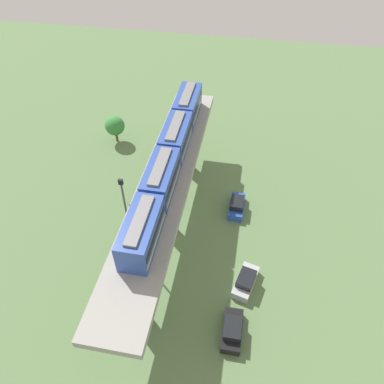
# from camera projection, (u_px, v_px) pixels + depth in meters

# --- Properties ---
(ground_plane) EXTENTS (120.00, 120.00, 0.00)m
(ground_plane) POSITION_uv_depth(u_px,v_px,m) (169.00, 230.00, 43.90)
(ground_plane) COLOR #5B7A4C
(viaduct) EXTENTS (5.20, 35.80, 8.26)m
(viaduct) POSITION_uv_depth(u_px,v_px,m) (166.00, 192.00, 39.40)
(viaduct) COLOR #999691
(viaduct) RESTS_ON ground
(train) EXTENTS (2.64, 27.45, 3.24)m
(train) POSITION_uv_depth(u_px,v_px,m) (169.00, 157.00, 38.43)
(train) COLOR #2D4CA5
(train) RESTS_ON viaduct
(parked_car_silver) EXTENTS (2.78, 4.51, 1.76)m
(parked_car_silver) POSITION_uv_depth(u_px,v_px,m) (246.00, 281.00, 38.01)
(parked_car_silver) COLOR #B2B5BA
(parked_car_silver) RESTS_ON ground
(parked_car_black) EXTENTS (1.83, 4.21, 1.76)m
(parked_car_black) POSITION_uv_depth(u_px,v_px,m) (232.00, 330.00, 34.27)
(parked_car_black) COLOR black
(parked_car_black) RESTS_ON ground
(parked_car_blue) EXTENTS (1.93, 4.25, 1.76)m
(parked_car_blue) POSITION_uv_depth(u_px,v_px,m) (237.00, 206.00, 45.75)
(parked_car_blue) COLOR #284CB7
(parked_car_blue) RESTS_ON ground
(tree_near_viaduct) EXTENTS (2.95, 2.95, 4.29)m
(tree_near_viaduct) POSITION_uv_depth(u_px,v_px,m) (115.00, 126.00, 54.72)
(tree_near_viaduct) COLOR brown
(tree_near_viaduct) RESTS_ON ground
(signal_post) EXTENTS (0.44, 0.28, 10.86)m
(signal_post) POSITION_uv_depth(u_px,v_px,m) (127.00, 214.00, 37.73)
(signal_post) COLOR #4C4C51
(signal_post) RESTS_ON ground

